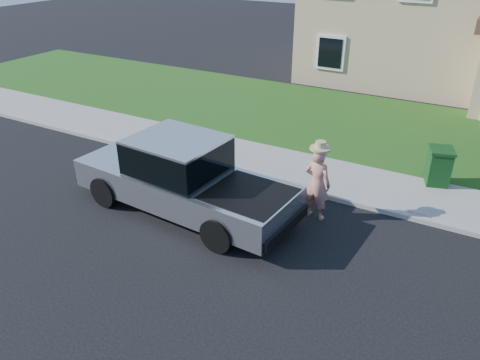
% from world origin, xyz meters
% --- Properties ---
extents(ground, '(80.00, 80.00, 0.00)m').
position_xyz_m(ground, '(0.00, 0.00, 0.00)').
color(ground, black).
rests_on(ground, ground).
extents(curb, '(40.00, 0.20, 0.12)m').
position_xyz_m(curb, '(1.00, 2.90, 0.06)').
color(curb, gray).
rests_on(curb, ground).
extents(sidewalk, '(40.00, 2.00, 0.15)m').
position_xyz_m(sidewalk, '(1.00, 4.00, 0.07)').
color(sidewalk, gray).
rests_on(sidewalk, ground).
extents(lawn, '(40.00, 7.00, 0.10)m').
position_xyz_m(lawn, '(1.00, 8.50, 0.05)').
color(lawn, '#174E16').
rests_on(lawn, ground).
extents(house, '(14.00, 11.30, 6.85)m').
position_xyz_m(house, '(1.31, 16.38, 3.17)').
color(house, tan).
rests_on(house, ground).
extents(pickup_truck, '(5.94, 2.46, 1.91)m').
position_xyz_m(pickup_truck, '(-1.71, 0.58, 0.89)').
color(pickup_truck, black).
rests_on(pickup_truck, ground).
extents(woman, '(0.71, 0.51, 2.00)m').
position_xyz_m(woman, '(1.27, 1.87, 0.95)').
color(woman, tan).
rests_on(woman, ground).
extents(trash_bin, '(0.79, 0.85, 1.00)m').
position_xyz_m(trash_bin, '(3.59, 4.88, 0.66)').
color(trash_bin, '#103C14').
rests_on(trash_bin, sidewalk).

